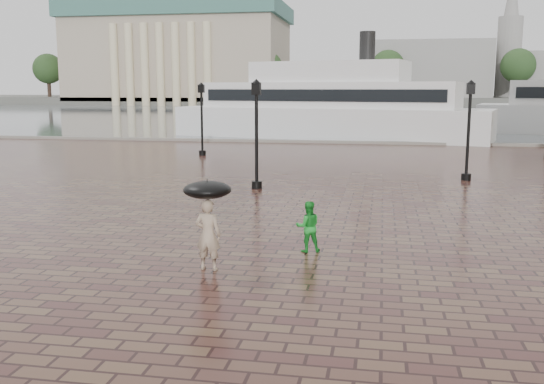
% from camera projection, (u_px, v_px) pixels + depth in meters
% --- Properties ---
extents(ground, '(300.00, 300.00, 0.00)m').
position_uv_depth(ground, '(414.00, 261.00, 14.79)').
color(ground, '#381B19').
rests_on(ground, ground).
extents(harbour_water, '(240.00, 240.00, 0.00)m').
position_uv_depth(harbour_water, '(388.00, 113.00, 104.01)').
color(harbour_water, '#4B555B').
rests_on(harbour_water, ground).
extents(quay_edge, '(80.00, 0.60, 0.30)m').
position_uv_depth(quay_edge, '(393.00, 144.00, 45.83)').
color(quay_edge, slate).
rests_on(quay_edge, ground).
extents(far_shore, '(300.00, 60.00, 2.00)m').
position_uv_depth(far_shore, '(386.00, 100.00, 169.79)').
color(far_shore, '#4C4C47').
rests_on(far_shore, ground).
extents(museum, '(57.00, 32.50, 26.00)m').
position_uv_depth(museum, '(180.00, 52.00, 162.41)').
color(museum, gray).
rests_on(museum, ground).
extents(far_trees, '(188.00, 8.00, 13.50)m').
position_uv_depth(far_trees, '(388.00, 67.00, 147.04)').
color(far_trees, '#2D2119').
rests_on(far_trees, ground).
extents(street_lamps, '(21.44, 14.44, 4.40)m').
position_uv_depth(street_lamps, '(370.00, 124.00, 31.64)').
color(street_lamps, black).
rests_on(street_lamps, ground).
extents(adult_pedestrian, '(0.64, 0.44, 1.66)m').
position_uv_depth(adult_pedestrian, '(208.00, 235.00, 13.92)').
color(adult_pedestrian, tan).
rests_on(adult_pedestrian, ground).
extents(child_pedestrian, '(0.75, 0.65, 1.32)m').
position_uv_depth(child_pedestrian, '(308.00, 227.00, 15.51)').
color(child_pedestrian, '#1A912B').
rests_on(child_pedestrian, ground).
extents(ferry_near, '(27.39, 12.45, 8.74)m').
position_uv_depth(ferry_near, '(329.00, 107.00, 51.38)').
color(ferry_near, silver).
rests_on(ferry_near, ground).
extents(umbrella, '(1.10, 1.10, 1.13)m').
position_uv_depth(umbrella, '(207.00, 190.00, 13.75)').
color(umbrella, black).
rests_on(umbrella, ground).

